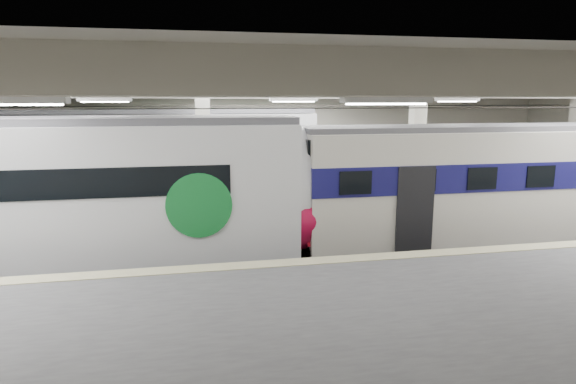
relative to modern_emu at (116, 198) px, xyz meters
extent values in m
cube|color=black|center=(5.55, 0.00, -2.25)|extent=(36.00, 24.00, 0.10)
cube|color=silver|center=(5.55, 0.00, 3.35)|extent=(36.00, 24.00, 0.20)
cube|color=beige|center=(5.55, 10.00, 0.55)|extent=(30.00, 0.10, 5.50)
cube|color=beige|center=(5.55, -10.00, 0.55)|extent=(30.00, 0.10, 5.50)
cube|color=#4E4E51|center=(5.55, -6.50, -1.65)|extent=(30.00, 7.00, 1.10)
cube|color=#C6C08C|center=(5.55, -3.25, -1.09)|extent=(30.00, 0.50, 0.02)
cube|color=beige|center=(2.55, 3.00, 0.55)|extent=(0.50, 0.50, 5.50)
cube|color=beige|center=(10.55, 3.00, 0.55)|extent=(0.50, 0.50, 5.50)
cube|color=beige|center=(17.55, 3.00, 0.55)|extent=(0.50, 0.50, 5.50)
cube|color=beige|center=(5.55, 0.00, 3.05)|extent=(30.00, 18.00, 0.50)
cube|color=#59544C|center=(5.55, 0.00, -2.12)|extent=(30.00, 1.52, 0.16)
cube|color=#59544C|center=(5.55, 5.50, -2.12)|extent=(30.00, 1.52, 0.16)
cylinder|color=black|center=(5.55, 0.00, 2.50)|extent=(30.00, 0.03, 0.03)
cylinder|color=black|center=(5.55, 5.50, 2.50)|extent=(30.00, 0.03, 0.03)
cube|color=white|center=(5.55, -2.00, 2.72)|extent=(26.00, 8.40, 0.12)
cube|color=white|center=(-1.24, 0.00, 0.19)|extent=(12.61, 2.81, 3.78)
ellipsoid|color=white|center=(5.07, 0.00, 0.19)|extent=(2.23, 2.76, 3.71)
ellipsoid|color=#BC0F3A|center=(5.19, 0.00, -0.65)|extent=(2.37, 2.81, 2.27)
cylinder|color=#167E33|center=(2.30, -1.44, 0.00)|extent=(1.75, 0.06, 1.75)
cube|color=#4C4C51|center=(-1.24, 0.00, 2.18)|extent=(12.61, 2.31, 0.20)
cube|color=black|center=(-1.24, 0.00, -1.85)|extent=(12.61, 1.97, 0.70)
cube|color=silver|center=(11.53, 0.00, 0.04)|extent=(12.26, 2.69, 3.49)
cube|color=#151356|center=(11.53, 0.00, 0.46)|extent=(12.30, 2.75, 0.85)
cube|color=red|center=(5.36, 0.00, -0.45)|extent=(0.08, 2.28, 1.92)
cube|color=black|center=(5.36, 0.00, 1.02)|extent=(0.08, 2.15, 1.26)
cube|color=#4C4C51|center=(11.53, 0.00, 1.86)|extent=(12.26, 2.10, 0.16)
cube|color=black|center=(11.53, 0.00, -1.85)|extent=(12.26, 1.88, 0.70)
cube|color=white|center=(-0.28, 5.50, 0.25)|extent=(14.50, 3.49, 3.91)
cube|color=#167E33|center=(-0.28, 5.50, 0.76)|extent=(14.54, 3.55, 0.82)
cube|color=#4C4C51|center=(-0.28, 5.50, 2.30)|extent=(14.48, 2.97, 0.16)
cube|color=black|center=(-0.28, 5.50, -1.90)|extent=(14.49, 3.18, 0.60)
camera|label=1|loc=(2.23, -14.05, 2.76)|focal=30.00mm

